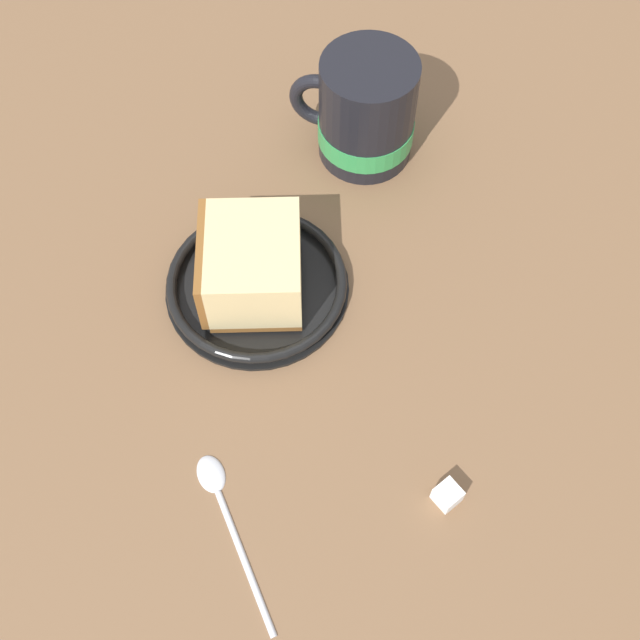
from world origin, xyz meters
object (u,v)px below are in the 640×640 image
at_px(small_plate, 257,284).
at_px(cake_slice, 251,265).
at_px(tea_mug, 365,112).
at_px(teaspoon, 222,503).
at_px(sugar_cube, 447,495).

bearing_deg(small_plate, cake_slice, -143.10).
distance_m(tea_mug, teaspoon, 0.35).
relative_size(cake_slice, sugar_cube, 6.95).
relative_size(small_plate, teaspoon, 1.22).
xyz_separation_m(small_plate, sugar_cube, (0.22, -0.06, 0.00)).
bearing_deg(teaspoon, cake_slice, 120.59).
height_order(cake_slice, tea_mug, tea_mug).
bearing_deg(sugar_cube, tea_mug, 134.33).
bearing_deg(tea_mug, sugar_cube, -45.67).
bearing_deg(small_plate, sugar_cube, -15.80).
height_order(cake_slice, teaspoon, cake_slice).
relative_size(small_plate, tea_mug, 1.37).
relative_size(cake_slice, teaspoon, 0.94).
relative_size(tea_mug, teaspoon, 0.89).
height_order(small_plate, sugar_cube, sugar_cube).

